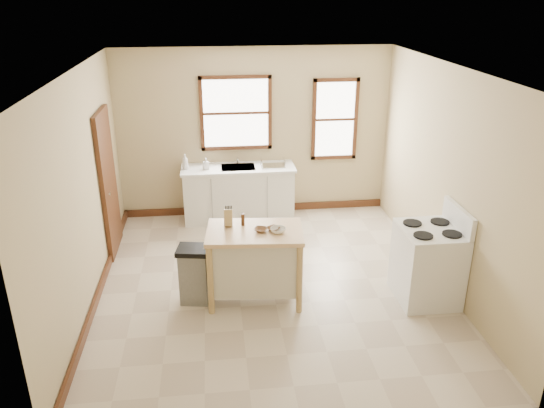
{
  "coord_description": "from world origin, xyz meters",
  "views": [
    {
      "loc": [
        -0.69,
        -6.06,
        3.68
      ],
      "look_at": [
        0.05,
        0.4,
        0.99
      ],
      "focal_mm": 35.0,
      "sensor_mm": 36.0,
      "label": 1
    }
  ],
  "objects_px": {
    "dish_rack": "(273,163)",
    "soap_bottle_b": "(206,164)",
    "soap_bottle_a": "(185,162)",
    "knife_block": "(228,218)",
    "bowl_a": "(261,230)",
    "bowl_c": "(278,230)",
    "pepper_grinder": "(243,220)",
    "bowl_b": "(273,229)",
    "gas_stove": "(429,254)",
    "trash_bin": "(194,275)",
    "kitchen_island": "(255,265)"
  },
  "relations": [
    {
      "from": "dish_rack",
      "to": "soap_bottle_b",
      "type": "bearing_deg",
      "value": -171.66
    },
    {
      "from": "soap_bottle_a",
      "to": "dish_rack",
      "type": "xyz_separation_m",
      "value": [
        1.42,
        -0.01,
        -0.08
      ]
    },
    {
      "from": "knife_block",
      "to": "bowl_a",
      "type": "height_order",
      "value": "knife_block"
    },
    {
      "from": "soap_bottle_b",
      "to": "bowl_c",
      "type": "distance_m",
      "value": 2.68
    },
    {
      "from": "pepper_grinder",
      "to": "bowl_b",
      "type": "relative_size",
      "value": 1.0
    },
    {
      "from": "dish_rack",
      "to": "gas_stove",
      "type": "xyz_separation_m",
      "value": [
        1.62,
        -2.7,
        -0.36
      ]
    },
    {
      "from": "bowl_a",
      "to": "bowl_b",
      "type": "bearing_deg",
      "value": 6.73
    },
    {
      "from": "knife_block",
      "to": "trash_bin",
      "type": "distance_m",
      "value": 0.82
    },
    {
      "from": "bowl_c",
      "to": "dish_rack",
      "type": "bearing_deg",
      "value": 84.73
    },
    {
      "from": "kitchen_island",
      "to": "bowl_c",
      "type": "relative_size",
      "value": 6.28
    },
    {
      "from": "kitchen_island",
      "to": "trash_bin",
      "type": "distance_m",
      "value": 0.76
    },
    {
      "from": "dish_rack",
      "to": "knife_block",
      "type": "distance_m",
      "value": 2.44
    },
    {
      "from": "kitchen_island",
      "to": "pepper_grinder",
      "type": "distance_m",
      "value": 0.59
    },
    {
      "from": "soap_bottle_b",
      "to": "kitchen_island",
      "type": "relative_size",
      "value": 0.16
    },
    {
      "from": "dish_rack",
      "to": "pepper_grinder",
      "type": "distance_m",
      "value": 2.4
    },
    {
      "from": "bowl_a",
      "to": "bowl_b",
      "type": "height_order",
      "value": "bowl_a"
    },
    {
      "from": "dish_rack",
      "to": "bowl_b",
      "type": "xyz_separation_m",
      "value": [
        -0.29,
        -2.49,
        -0.0
      ]
    },
    {
      "from": "knife_block",
      "to": "bowl_b",
      "type": "height_order",
      "value": "knife_block"
    },
    {
      "from": "trash_bin",
      "to": "knife_block",
      "type": "bearing_deg",
      "value": 27.55
    },
    {
      "from": "soap_bottle_b",
      "to": "soap_bottle_a",
      "type": "bearing_deg",
      "value": 156.88
    },
    {
      "from": "kitchen_island",
      "to": "trash_bin",
      "type": "relative_size",
      "value": 1.56
    },
    {
      "from": "dish_rack",
      "to": "trash_bin",
      "type": "height_order",
      "value": "dish_rack"
    },
    {
      "from": "soap_bottle_a",
      "to": "pepper_grinder",
      "type": "bearing_deg",
      "value": -62.99
    },
    {
      "from": "bowl_a",
      "to": "trash_bin",
      "type": "bearing_deg",
      "value": 175.89
    },
    {
      "from": "soap_bottle_b",
      "to": "dish_rack",
      "type": "xyz_separation_m",
      "value": [
        1.09,
        0.02,
        -0.04
      ]
    },
    {
      "from": "soap_bottle_b",
      "to": "gas_stove",
      "type": "height_order",
      "value": "gas_stove"
    },
    {
      "from": "trash_bin",
      "to": "gas_stove",
      "type": "xyz_separation_m",
      "value": [
        2.88,
        -0.26,
        0.24
      ]
    },
    {
      "from": "kitchen_island",
      "to": "bowl_c",
      "type": "height_order",
      "value": "bowl_c"
    },
    {
      "from": "bowl_b",
      "to": "bowl_c",
      "type": "distance_m",
      "value": 0.09
    },
    {
      "from": "bowl_a",
      "to": "kitchen_island",
      "type": "bearing_deg",
      "value": 156.05
    },
    {
      "from": "dish_rack",
      "to": "pepper_grinder",
      "type": "bearing_deg",
      "value": -98.11
    },
    {
      "from": "kitchen_island",
      "to": "bowl_c",
      "type": "bearing_deg",
      "value": -12.47
    },
    {
      "from": "soap_bottle_b",
      "to": "gas_stove",
      "type": "distance_m",
      "value": 3.83
    },
    {
      "from": "kitchen_island",
      "to": "bowl_a",
      "type": "height_order",
      "value": "bowl_a"
    },
    {
      "from": "soap_bottle_b",
      "to": "pepper_grinder",
      "type": "height_order",
      "value": "soap_bottle_b"
    },
    {
      "from": "knife_block",
      "to": "gas_stove",
      "type": "distance_m",
      "value": 2.5
    },
    {
      "from": "kitchen_island",
      "to": "gas_stove",
      "type": "distance_m",
      "value": 2.14
    },
    {
      "from": "soap_bottle_a",
      "to": "pepper_grinder",
      "type": "relative_size",
      "value": 1.69
    },
    {
      "from": "bowl_a",
      "to": "gas_stove",
      "type": "height_order",
      "value": "gas_stove"
    },
    {
      "from": "dish_rack",
      "to": "bowl_c",
      "type": "relative_size",
      "value": 2.14
    },
    {
      "from": "trash_bin",
      "to": "gas_stove",
      "type": "bearing_deg",
      "value": 4.42
    },
    {
      "from": "bowl_b",
      "to": "trash_bin",
      "type": "xyz_separation_m",
      "value": [
        -0.97,
        0.04,
        -0.59
      ]
    },
    {
      "from": "trash_bin",
      "to": "pepper_grinder",
      "type": "bearing_deg",
      "value": 22.25
    },
    {
      "from": "knife_block",
      "to": "soap_bottle_b",
      "type": "bearing_deg",
      "value": 101.59
    },
    {
      "from": "soap_bottle_a",
      "to": "bowl_b",
      "type": "height_order",
      "value": "soap_bottle_a"
    },
    {
      "from": "dish_rack",
      "to": "knife_block",
      "type": "xyz_separation_m",
      "value": [
        -0.82,
        -2.3,
        0.08
      ]
    },
    {
      "from": "soap_bottle_a",
      "to": "bowl_a",
      "type": "distance_m",
      "value": 2.71
    },
    {
      "from": "kitchen_island",
      "to": "gas_stove",
      "type": "xyz_separation_m",
      "value": [
        2.13,
        -0.23,
        0.14
      ]
    },
    {
      "from": "soap_bottle_b",
      "to": "kitchen_island",
      "type": "xyz_separation_m",
      "value": [
        0.58,
        -2.46,
        -0.54
      ]
    },
    {
      "from": "pepper_grinder",
      "to": "bowl_b",
      "type": "xyz_separation_m",
      "value": [
        0.35,
        -0.18,
        -0.06
      ]
    }
  ]
}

